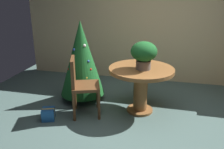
{
  "coord_description": "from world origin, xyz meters",
  "views": [
    {
      "loc": [
        0.31,
        -3.12,
        1.95
      ],
      "look_at": [
        -0.53,
        0.34,
        0.7
      ],
      "focal_mm": 38.26,
      "sensor_mm": 36.0,
      "label": 1
    }
  ],
  "objects": [
    {
      "name": "round_dining_table",
      "position": [
        -0.1,
        0.56,
        0.57
      ],
      "size": [
        1.06,
        1.06,
        0.78
      ],
      "color": "brown",
      "rests_on": "ground_plane"
    },
    {
      "name": "ground_plane",
      "position": [
        0.0,
        0.0,
        0.0
      ],
      "size": [
        6.6,
        6.6,
        0.0
      ],
      "primitive_type": "plane",
      "color": "#4C6660"
    },
    {
      "name": "wooden_chair_left_near",
      "position": [
        -1.02,
        0.22,
        0.56
      ],
      "size": [
        0.57,
        0.58,
        0.97
      ],
      "color": "brown",
      "rests_on": "ground_plane"
    },
    {
      "name": "gift_box_blue",
      "position": [
        -1.48,
        -0.07,
        0.09
      ],
      "size": [
        0.25,
        0.26,
        0.19
      ],
      "color": "#1E569E",
      "rests_on": "ground_plane"
    },
    {
      "name": "holiday_tree",
      "position": [
        -1.22,
        0.8,
        0.8
      ],
      "size": [
        0.81,
        0.81,
        1.48
      ],
      "color": "brown",
      "rests_on": "ground_plane"
    },
    {
      "name": "back_wall_panel",
      "position": [
        0.0,
        2.2,
        1.3
      ],
      "size": [
        6.0,
        0.1,
        2.6
      ],
      "primitive_type": "cube",
      "color": "beige",
      "rests_on": "ground_plane"
    },
    {
      "name": "flower_vase",
      "position": [
        -0.07,
        0.51,
        1.04
      ],
      "size": [
        0.42,
        0.42,
        0.44
      ],
      "color": "#665B51",
      "rests_on": "round_dining_table"
    }
  ]
}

